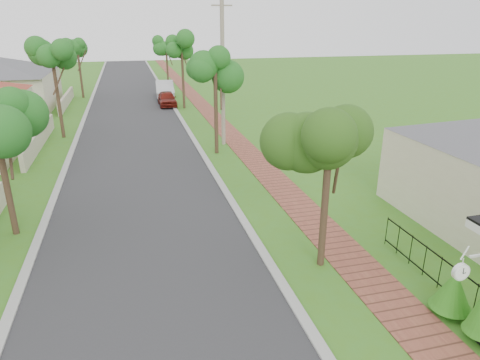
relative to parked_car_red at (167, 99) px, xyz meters
name	(u,v)px	position (x,y,z in m)	size (l,w,h in m)	color
ground	(294,352)	(-0.17, -31.42, -0.64)	(160.00, 160.00, 0.00)	#41761C
road	(135,140)	(-3.17, -11.42, -0.64)	(7.00, 120.00, 0.02)	#28282B
kerb_right	(192,137)	(0.48, -11.42, -0.64)	(0.30, 120.00, 0.10)	#9E9E99
kerb_left	(75,144)	(-6.82, -11.42, -0.64)	(0.30, 120.00, 0.10)	#9E9E99
sidewalk	(230,134)	(3.08, -11.42, -0.64)	(1.50, 120.00, 0.03)	#96543C
picket_fence	(475,299)	(4.73, -31.42, -0.11)	(0.03, 8.02, 1.00)	black
street_trees	(129,58)	(-3.04, -4.57, 3.90)	(10.70, 37.65, 5.89)	#382619
parked_car_red	(167,99)	(0.00, 0.00, 0.00)	(1.51, 3.76, 1.28)	maroon
parked_car_white	(165,89)	(0.23, 4.63, 0.16)	(1.70, 4.87, 1.60)	silver
near_tree	(329,147)	(2.03, -28.08, 3.17)	(1.87, 1.87, 4.80)	#382619
utility_pole	(223,74)	(2.13, -13.68, 3.61)	(1.20, 0.24, 8.37)	gray
station_clock	(463,270)	(3.52, -32.02, 1.31)	(1.06, 0.13, 0.59)	white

